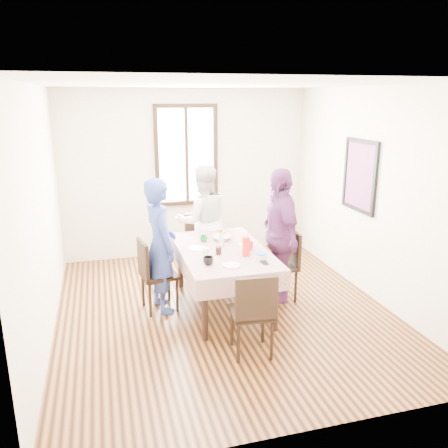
{
  "coord_description": "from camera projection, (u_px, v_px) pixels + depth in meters",
  "views": [
    {
      "loc": [
        -1.36,
        -5.0,
        2.57
      ],
      "look_at": [
        0.02,
        0.03,
        1.1
      ],
      "focal_mm": 36.39,
      "sensor_mm": 36.0,
      "label": 1
    }
  ],
  "objects": [
    {
      "name": "mug_flag",
      "position": [
        249.0,
        246.0,
        5.53
      ],
      "size": [
        0.15,
        0.15,
        0.1
      ],
      "primitive_type": "imported",
      "rotation": [
        0.0,
        0.0,
        0.67
      ],
      "color": "red",
      "rests_on": "tablecloth"
    },
    {
      "name": "window_pane",
      "position": [
        186.0,
        155.0,
        7.31
      ],
      "size": [
        0.9,
        0.02,
        1.5
      ],
      "primitive_type": "cube",
      "color": "white",
      "rests_on": "back_wall"
    },
    {
      "name": "drinking_glass",
      "position": [
        206.0,
        253.0,
        5.27
      ],
      "size": [
        0.08,
        0.08,
        0.11
      ],
      "primitive_type": "cylinder",
      "color": "silver",
      "rests_on": "tablecloth"
    },
    {
      "name": "ground",
      "position": [
        223.0,
        309.0,
        5.68
      ],
      "size": [
        4.5,
        4.5,
        0.0
      ],
      "primitive_type": "plane",
      "color": "black",
      "rests_on": "ground"
    },
    {
      "name": "plate_right",
      "position": [
        247.0,
        245.0,
        5.71
      ],
      "size": [
        0.2,
        0.2,
        0.01
      ],
      "primitive_type": "cylinder",
      "color": "white",
      "rests_on": "tablecloth"
    },
    {
      "name": "chair_left",
      "position": [
        159.0,
        275.0,
        5.58
      ],
      "size": [
        0.48,
        0.48,
        0.91
      ],
      "primitive_type": "cube",
      "rotation": [
        0.0,
        0.0,
        -1.42
      ],
      "color": "black",
      "rests_on": "ground"
    },
    {
      "name": "person_right",
      "position": [
        279.0,
        235.0,
        5.77
      ],
      "size": [
        0.46,
        1.03,
        1.73
      ],
      "primitive_type": "imported",
      "rotation": [
        0.0,
        0.0,
        -1.61
      ],
      "color": "#693067",
      "rests_on": "ground"
    },
    {
      "name": "back_wall",
      "position": [
        187.0,
        174.0,
        7.4
      ],
      "size": [
        4.0,
        0.0,
        4.0
      ],
      "primitive_type": "plane",
      "rotation": [
        1.57,
        0.0,
        0.0
      ],
      "color": "beige",
      "rests_on": "ground"
    },
    {
      "name": "plate_near",
      "position": [
        231.0,
        265.0,
        5.02
      ],
      "size": [
        0.2,
        0.2,
        0.01
      ],
      "primitive_type": "cylinder",
      "color": "white",
      "rests_on": "tablecloth"
    },
    {
      "name": "chair_right",
      "position": [
        279.0,
        265.0,
        5.88
      ],
      "size": [
        0.44,
        0.44,
        0.91
      ],
      "primitive_type": "cube",
      "rotation": [
        0.0,
        0.0,
        1.52
      ],
      "color": "black",
      "rests_on": "ground"
    },
    {
      "name": "chair_near",
      "position": [
        252.0,
        312.0,
        4.61
      ],
      "size": [
        0.46,
        0.46,
        0.91
      ],
      "primitive_type": "cube",
      "rotation": [
        0.0,
        0.0,
        -0.09
      ],
      "color": "black",
      "rests_on": "ground"
    },
    {
      "name": "mug_green",
      "position": [
        204.0,
        239.0,
        5.85
      ],
      "size": [
        0.13,
        0.13,
        0.08
      ],
      "primitive_type": "imported",
      "rotation": [
        0.0,
        0.0,
        -0.58
      ],
      "color": "#0C7226",
      "rests_on": "tablecloth"
    },
    {
      "name": "right_wall",
      "position": [
        373.0,
        195.0,
        5.82
      ],
      "size": [
        0.0,
        4.5,
        4.5
      ],
      "primitive_type": "plane",
      "rotation": [
        1.57,
        0.0,
        -1.57
      ],
      "color": "beige",
      "rests_on": "ground"
    },
    {
      "name": "person_left",
      "position": [
        160.0,
        246.0,
        5.49
      ],
      "size": [
        0.51,
        0.67,
        1.66
      ],
      "primitive_type": "imported",
      "rotation": [
        0.0,
        0.0,
        1.77
      ],
      "color": "#2D3F8C",
      "rests_on": "ground"
    },
    {
      "name": "flower_bunch",
      "position": [
        221.0,
        234.0,
        5.57
      ],
      "size": [
        0.09,
        0.09,
        0.1
      ],
      "primitive_type": null,
      "color": "yellow",
      "rests_on": "flower_vase"
    },
    {
      "name": "tablecloth",
      "position": [
        223.0,
        250.0,
        5.56
      ],
      "size": [
        1.05,
        1.73,
        0.01
      ],
      "primitive_type": "cube",
      "color": "#520A10",
      "rests_on": "dining_table"
    },
    {
      "name": "art_poster",
      "position": [
        360.0,
        176.0,
        6.04
      ],
      "size": [
        0.04,
        0.76,
        0.96
      ],
      "primitive_type": "cube",
      "color": "red",
      "rests_on": "right_wall"
    },
    {
      "name": "juice_carton",
      "position": [
        246.0,
        246.0,
        5.31
      ],
      "size": [
        0.07,
        0.07,
        0.23
      ],
      "primitive_type": "cube",
      "color": "red",
      "rests_on": "tablecloth"
    },
    {
      "name": "dining_table",
      "position": [
        223.0,
        279.0,
        5.66
      ],
      "size": [
        0.93,
        1.61,
        0.75
      ],
      "primitive_type": "cube",
      "color": "black",
      "rests_on": "ground"
    },
    {
      "name": "butter_tub",
      "position": [
        261.0,
        257.0,
        5.21
      ],
      "size": [
        0.13,
        0.13,
        0.06
      ],
      "primitive_type": "cylinder",
      "color": "white",
      "rests_on": "tablecloth"
    },
    {
      "name": "person_far",
      "position": [
        203.0,
        222.0,
        6.55
      ],
      "size": [
        0.81,
        0.64,
        1.65
      ],
      "primitive_type": "imported",
      "rotation": [
        0.0,
        0.0,
        3.13
      ],
      "color": "silver",
      "rests_on": "ground"
    },
    {
      "name": "plate_left",
      "position": [
        197.0,
        248.0,
        5.58
      ],
      "size": [
        0.2,
        0.2,
        0.01
      ],
      "primitive_type": "cylinder",
      "color": "white",
      "rests_on": "tablecloth"
    },
    {
      "name": "chair_far",
      "position": [
        203.0,
        246.0,
        6.67
      ],
      "size": [
        0.47,
        0.47,
        0.91
      ],
      "primitive_type": "cube",
      "rotation": [
        0.0,
        0.0,
        3.28
      ],
      "color": "black",
      "rests_on": "ground"
    },
    {
      "name": "smartphone",
      "position": [
        264.0,
        263.0,
        5.1
      ],
      "size": [
        0.07,
        0.14,
        0.01
      ],
      "primitive_type": "cube",
      "color": "black",
      "rests_on": "tablecloth"
    },
    {
      "name": "window_frame",
      "position": [
        186.0,
        156.0,
        7.3
      ],
      "size": [
        1.02,
        0.06,
        1.62
      ],
      "primitive_type": "cube",
      "color": "black",
      "rests_on": "back_wall"
    },
    {
      "name": "jam_jar",
      "position": [
        219.0,
        251.0,
        5.37
      ],
      "size": [
        0.07,
        0.07,
        0.09
      ],
      "primitive_type": "cylinder",
      "color": "black",
      "rests_on": "tablecloth"
    },
    {
      "name": "butter_lid",
      "position": [
        261.0,
        254.0,
        5.2
      ],
      "size": [
        0.12,
        0.12,
        0.01
      ],
      "primitive_type": "cylinder",
      "color": "blue",
      "rests_on": "butter_tub"
    },
    {
      "name": "flower_vase",
      "position": [
        221.0,
        243.0,
        5.6
      ],
      "size": [
        0.07,
        0.07,
        0.13
      ],
      "primitive_type": "cylinder",
      "color": "silver",
      "rests_on": "tablecloth"
    },
    {
      "name": "mug_black",
      "position": [
        208.0,
        261.0,
        5.04
      ],
      "size": [
        0.13,
        0.13,
        0.09
      ],
      "primitive_type": "imported",
      "rotation": [
        0.0,
        0.0,
        0.11
      ],
      "color": "black",
      "rests_on": "tablecloth"
    },
    {
      "name": "serving_bowl",
      "position": [
        222.0,
        238.0,
        5.91
      ],
      "size": [
        0.25,
        0.25,
        0.06
      ],
      "primitive_type": "imported",
      "rotation": [
        0.0,
        0.0,
        0.07
      ],
      "color": "white",
      "rests_on": "tablecloth"
    }
  ]
}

